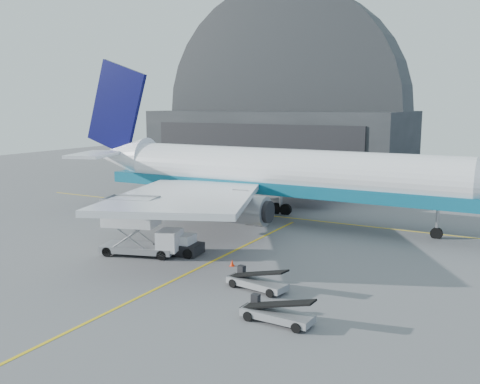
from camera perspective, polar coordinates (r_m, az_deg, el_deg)
The scene contains 9 objects.
ground at distance 46.02m, azimuth -3.22°, elevation -7.53°, with size 200.00×200.00×0.00m, color #565659.
taxi_lines at distance 56.79m, azimuth 3.54°, elevation -4.26°, with size 80.00×42.12×0.02m.
hangar at distance 111.97m, azimuth 4.75°, elevation 7.36°, with size 50.00×28.30×28.00m.
airliner at distance 61.95m, azimuth 3.03°, elevation 1.98°, with size 55.26×53.58×19.39m.
catering_truck at distance 48.54m, azimuth -10.83°, elevation -3.78°, with size 7.53×4.52×4.87m.
pushback_tug at distance 48.67m, azimuth -6.37°, elevation -5.77°, with size 4.29×2.79×1.88m.
belt_loader_a at distance 39.46m, azimuth 1.79°, elevation -9.54°, with size 5.01×2.36×1.87m.
belt_loader_b at distance 33.92m, azimuth 3.91°, elevation -12.80°, with size 4.90×1.91×1.85m.
traffic_cone at distance 44.93m, azimuth -0.84°, elevation -7.59°, with size 0.38×0.38×0.55m.
Camera 1 is at (23.30, -37.38, 13.34)m, focal length 40.00 mm.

